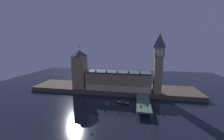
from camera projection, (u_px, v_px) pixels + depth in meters
The scene contains 14 objects.
ground_plane at pixel (107, 102), 151.73m from camera, with size 400.00×400.00×0.00m, color black.
embankment at pixel (113, 89), 188.95m from camera, with size 220.00×42.00×5.47m.
parliament_hall at pixel (118, 80), 177.92m from camera, with size 81.20×22.90×27.84m.
clock_tower at pixel (159, 62), 159.07m from camera, with size 10.91×11.02×71.10m.
victoria_tower at pixel (80, 69), 182.25m from camera, with size 16.43×16.43×56.36m.
bridge at pixel (143, 103), 139.37m from camera, with size 13.79×46.00×5.80m.
car_northbound_lead at pixel (140, 100), 141.78m from camera, with size 2.00×4.00×1.59m.
car_northbound_trail at pixel (141, 106), 128.21m from camera, with size 1.95×4.32×1.44m.
car_southbound_lead at pixel (147, 104), 131.61m from camera, with size 1.92×4.74×1.58m.
pedestrian_mid_walk at pixel (149, 100), 139.65m from camera, with size 0.38×0.38×1.69m.
pedestrian_far_rail at pixel (137, 96), 150.52m from camera, with size 0.38×0.38×1.58m.
street_lamp_near at pixel (137, 103), 125.14m from camera, with size 1.34×0.60×7.00m.
street_lamp_mid at pixel (150, 98), 137.10m from camera, with size 1.34×0.60×7.07m.
boat_upstream at pixel (123, 102), 147.52m from camera, with size 14.97×7.33×3.79m.
Camera 1 is at (30.76, -139.35, 62.88)m, focal length 22.00 mm.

